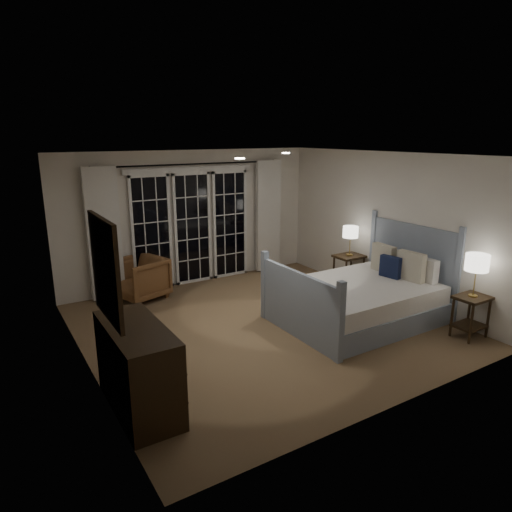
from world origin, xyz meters
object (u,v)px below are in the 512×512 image
nightstand_left (471,310)px  armchair (140,279)px  lamp_left (477,263)px  dresser (138,368)px  nightstand_right (349,267)px  lamp_right (351,232)px  bed (361,298)px

nightstand_left → armchair: (-3.44, 3.96, -0.03)m
lamp_left → dresser: bearing=170.5°
nightstand_right → armchair: 3.72m
nightstand_right → lamp_right: (0.00, 0.00, 0.65)m
nightstand_right → lamp_right: size_ratio=1.23×
armchair → dresser: (-1.05, -3.20, 0.09)m
nightstand_left → lamp_right: 2.50m
nightstand_right → lamp_right: bearing=0.0°
lamp_left → lamp_right: size_ratio=1.13×
lamp_right → dresser: size_ratio=0.41×
nightstand_right → armchair: size_ratio=0.82×
lamp_right → dresser: (-4.43, -1.65, -0.62)m
nightstand_left → nightstand_right: nightstand_right is taller
nightstand_left → armchair: 5.25m
nightstand_left → lamp_right: size_ratio=1.13×
bed → dresser: bed is taller
bed → nightstand_right: bearing=55.2°
lamp_right → armchair: (-3.38, 1.56, -0.72)m
bed → lamp_right: size_ratio=4.44×
bed → armchair: 3.74m
lamp_left → nightstand_right: bearing=91.4°
nightstand_right → lamp_left: bearing=-88.6°
lamp_right → dresser: bearing=-159.6°
bed → lamp_right: bed is taller
nightstand_left → armchair: armchair is taller
bed → lamp_left: bearing=-56.0°
nightstand_right → dresser: (-4.43, -1.65, 0.02)m
lamp_right → armchair: bearing=155.3°
nightstand_right → dresser: dresser is taller
nightstand_left → lamp_right: (-0.06, 2.40, 0.68)m
bed → lamp_right: bearing=55.2°
nightstand_left → dresser: 4.56m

